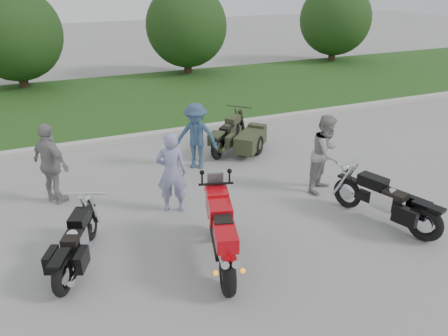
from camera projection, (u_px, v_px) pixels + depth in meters
name	position (u px, v px, depth m)	size (l,w,h in m)	color
ground	(223.00, 250.00, 7.50)	(80.00, 80.00, 0.00)	#9A9A94
curb	(141.00, 136.00, 12.50)	(60.00, 0.30, 0.15)	#BAB8AF
grass_strip	(115.00, 101.00, 15.98)	(60.00, 8.00, 0.14)	#335F20
tree_mid_left	(15.00, 34.00, 16.84)	(3.60, 3.60, 4.00)	#3F2B1C
tree_mid_right	(187.00, 26.00, 19.36)	(3.60, 3.60, 4.00)	#3F2B1C
tree_far_right	(335.00, 19.00, 22.24)	(3.60, 3.60, 4.00)	#3F2B1C
sportbike_red	(222.00, 232.00, 6.92)	(0.82, 2.16, 1.04)	black
cruiser_left	(76.00, 246.00, 6.93)	(0.93, 1.92, 0.78)	black
cruiser_right	(389.00, 204.00, 8.11)	(0.88, 2.17, 0.86)	black
cruiser_sidecar	(241.00, 138.00, 11.47)	(1.83, 1.92, 0.83)	black
person_stripe	(172.00, 172.00, 8.46)	(0.60, 0.39, 1.65)	#8A90BB
person_grey	(326.00, 154.00, 9.28)	(0.82, 0.64, 1.69)	gray
person_denim	(196.00, 136.00, 10.38)	(1.04, 0.60, 1.61)	#334E6B
person_back	(51.00, 164.00, 8.77)	(1.00, 0.41, 1.70)	gray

